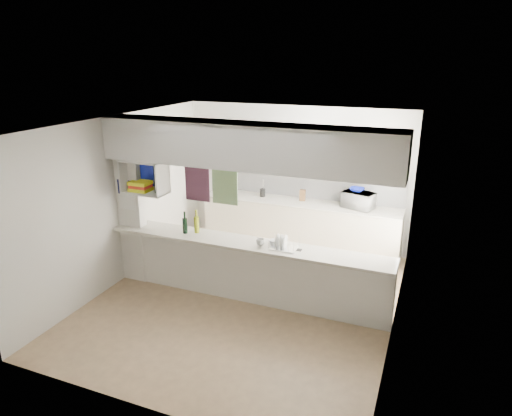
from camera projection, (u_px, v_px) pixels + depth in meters
The scene contains 16 objects.
floor at pixel (245, 299), 6.76m from camera, with size 4.80×4.80×0.00m, color #8C6F51.
ceiling at pixel (244, 123), 5.93m from camera, with size 4.80×4.80×0.00m, color white.
wall_back at pixel (295, 177), 8.46m from camera, with size 4.20×4.20×0.00m, color silver.
wall_left at pixel (121, 200), 7.09m from camera, with size 4.80×4.80×0.00m, color silver.
wall_right at pixel (401, 238), 5.60m from camera, with size 4.80×4.80×0.00m, color silver.
servery_partition at pixel (233, 191), 6.29m from camera, with size 4.20×0.50×2.60m.
cubby_shelf at pixel (145, 179), 6.71m from camera, with size 0.65×0.35×0.50m.
kitchen_run at pixel (299, 206), 8.32m from camera, with size 3.60×0.63×2.24m.
microwave at pixel (359, 200), 7.87m from camera, with size 0.52×0.35×0.29m, color white.
bowl at pixel (357, 190), 7.85m from camera, with size 0.25×0.25×0.06m, color #0C198E.
dish_rack at pixel (284, 243), 6.23m from camera, with size 0.38×0.28×0.20m.
cup at pixel (260, 242), 6.30m from camera, with size 0.12×0.12×0.09m, color white.
wine_bottles at pixel (191, 225), 6.76m from camera, with size 0.22×0.15×0.35m.
plastic_tubs at pixel (276, 243), 6.36m from camera, with size 0.48×0.17×0.06m.
utensil_jar at pixel (263, 193), 8.53m from camera, with size 0.11×0.11×0.15m, color black.
knife_block at pixel (302, 195), 8.28m from camera, with size 0.10×0.08×0.20m, color brown.
Camera 1 is at (2.37, -5.49, 3.42)m, focal length 32.00 mm.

